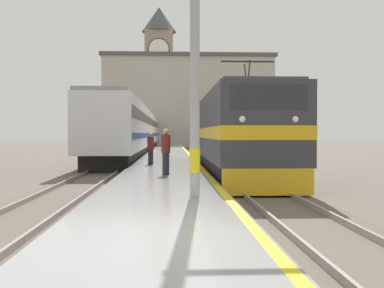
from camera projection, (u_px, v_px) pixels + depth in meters
The scene contains 11 objects.
ground_plane at pixel (168, 157), 37.12m from camera, with size 200.00×200.00×0.00m, color #60564C.
platform at pixel (168, 158), 32.12m from camera, with size 3.51×140.00×0.39m.
rail_track_near at pixel (212, 160), 32.27m from camera, with size 2.84×140.00×0.16m.
rail_track_far at pixel (125, 160), 31.98m from camera, with size 2.83×140.00×0.16m.
locomotive_train at pixel (233, 134), 21.02m from camera, with size 2.92×15.55×4.73m.
passenger_train at pixel (140, 131), 47.54m from camera, with size 2.92×53.62×4.15m.
catenary_mast at pixel (199, 46), 10.91m from camera, with size 2.63×0.26×7.33m.
person_on_platform at pixel (166, 151), 16.91m from camera, with size 0.34×0.34×1.73m.
second_waiting_passenger at pixel (151, 148), 22.67m from camera, with size 0.34×0.34×1.59m.
clock_tower at pixel (159, 71), 77.59m from camera, with size 5.95×5.95×23.75m.
station_building at pixel (188, 102), 67.15m from camera, with size 25.12×8.43×13.41m.
Camera 1 is at (0.25, -7.13, 1.95)m, focal length 42.00 mm.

